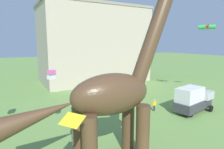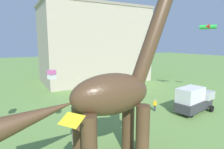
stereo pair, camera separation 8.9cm
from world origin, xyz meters
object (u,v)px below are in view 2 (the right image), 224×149
at_px(dinosaur_sculpture, 110,94).
at_px(kite_near_low, 72,120).
at_px(parked_box_truck, 194,99).
at_px(kite_far_right, 208,27).
at_px(person_vendor_side, 155,104).
at_px(kite_mid_left, 52,75).

xyz_separation_m(dinosaur_sculpture, kite_near_low, (-3.35, -2.07, -0.44)).
relative_size(parked_box_truck, kite_far_right, 2.40).
height_order(dinosaur_sculpture, person_vendor_side, dinosaur_sculpture).
bearing_deg(parked_box_truck, kite_far_right, 18.04).
height_order(dinosaur_sculpture, kite_far_right, dinosaur_sculpture).
relative_size(parked_box_truck, kite_mid_left, 7.63).
bearing_deg(parked_box_truck, dinosaur_sculpture, -174.41).
bearing_deg(kite_far_right, person_vendor_side, -172.73).
distance_m(kite_mid_left, kite_near_low, 7.64).
bearing_deg(person_vendor_side, kite_far_right, 79.52).
height_order(dinosaur_sculpture, parked_box_truck, dinosaur_sculpture).
xyz_separation_m(kite_mid_left, kite_near_low, (-0.61, -7.52, -1.22)).
distance_m(dinosaur_sculpture, parked_box_truck, 14.91).
height_order(parked_box_truck, person_vendor_side, parked_box_truck).
height_order(parked_box_truck, kite_near_low, kite_near_low).
bearing_deg(kite_near_low, dinosaur_sculpture, 31.67).
relative_size(kite_mid_left, kite_near_low, 0.49).
relative_size(dinosaur_sculpture, kite_mid_left, 18.25).
distance_m(dinosaur_sculpture, kite_near_low, 3.96).
distance_m(parked_box_truck, kite_mid_left, 17.23).
xyz_separation_m(person_vendor_side, kite_far_right, (11.21, 1.43, 10.01)).
relative_size(parked_box_truck, person_vendor_side, 3.88).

